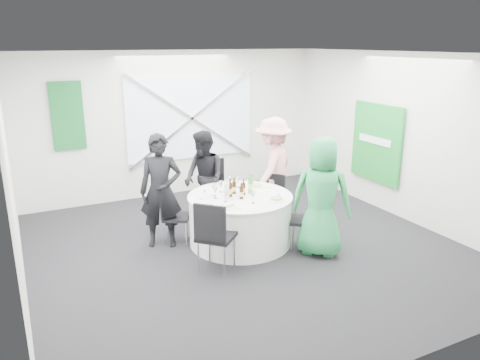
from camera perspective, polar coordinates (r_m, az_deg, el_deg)
name	(u,v)px	position (r m, az deg, el deg)	size (l,w,h in m)	color
floor	(246,248)	(7.05, 0.73, -8.24)	(6.00, 6.00, 0.00)	black
ceiling	(247,53)	(6.40, 0.83, 15.17)	(6.00, 6.00, 0.00)	white
wall_back	(176,124)	(9.29, -7.78, 6.79)	(6.00, 6.00, 0.00)	silver
wall_front	(407,231)	(4.27, 19.65, -5.85)	(6.00, 6.00, 0.00)	silver
wall_left	(11,184)	(5.89, -26.14, -0.49)	(6.00, 6.00, 0.00)	silver
wall_right	(405,138)	(8.36, 19.45, 4.90)	(6.00, 6.00, 0.00)	silver
window_panel	(191,118)	(9.34, -5.97, 7.52)	(2.60, 0.03, 1.60)	silver
window_brace_a	(192,118)	(9.30, -5.88, 7.49)	(0.05, 0.05, 3.16)	silver
window_brace_b	(192,118)	(9.30, -5.88, 7.49)	(0.05, 0.05, 3.16)	silver
green_banner	(67,116)	(8.77, -20.29, 7.33)	(0.55, 0.04, 1.20)	#125C23
green_sign	(376,143)	(8.78, 16.27, 4.37)	(0.05, 1.20, 1.40)	#198C2E
banquet_table	(240,219)	(7.06, 0.00, -4.82)	(1.56, 1.56, 0.76)	silver
chair_back	(214,184)	(8.05, -3.15, -0.49)	(0.50, 0.51, 1.01)	black
chair_back_left	(171,212)	(7.12, -8.41, -3.89)	(0.52, 0.52, 0.84)	black
chair_back_right	(272,195)	(7.86, 3.94, -1.84)	(0.52, 0.51, 0.82)	black
chair_front_right	(310,215)	(6.91, 8.57, -4.27)	(0.57, 0.56, 0.89)	black
chair_front_left	(214,232)	(6.09, -3.23, -6.33)	(0.64, 0.64, 1.00)	black
person_man_back_left	(161,191)	(6.94, -9.63, -1.34)	(0.62, 0.41, 1.70)	black
person_man_back	(204,178)	(7.75, -4.41, 0.23)	(0.76, 0.42, 1.57)	black
person_woman_pink	(273,168)	(8.02, 4.04, 1.46)	(1.13, 0.52, 1.74)	pink
person_woman_green	(321,197)	(6.66, 9.90, -2.04)	(0.84, 0.55, 1.72)	green
plate_back	(224,184)	(7.45, -2.00, -0.51)	(0.29, 0.29, 0.01)	white
plate_back_left	(204,196)	(6.91, -4.38, -1.94)	(0.27, 0.27, 0.01)	white
plate_back_right	(256,186)	(7.35, 2.00, -0.69)	(0.27, 0.27, 0.04)	white
plate_front_right	(276,199)	(6.75, 4.45, -2.32)	(0.25, 0.25, 0.04)	white
plate_front_left	(226,207)	(6.44, -1.76, -3.31)	(0.28, 0.28, 0.01)	white
napkin	(228,205)	(6.42, -1.49, -3.07)	(0.16, 0.11, 0.05)	silver
beer_bottle_a	(230,190)	(6.85, -1.21, -1.22)	(0.06, 0.06, 0.27)	#351D09
beer_bottle_b	(234,188)	(6.99, -0.71, -0.94)	(0.06, 0.06, 0.25)	#351D09
beer_bottle_c	(244,189)	(6.93, 0.43, -1.10)	(0.06, 0.06, 0.24)	#351D09
beer_bottle_d	(241,193)	(6.76, 0.17, -1.57)	(0.06, 0.06, 0.24)	#351D09
green_water_bottle	(251,185)	(7.01, 1.32, -0.61)	(0.08, 0.08, 0.32)	green
clear_water_bottle	(226,191)	(6.76, -1.66, -1.36)	(0.08, 0.08, 0.30)	silver
wine_glass_a	(215,190)	(6.78, -3.02, -1.23)	(0.07, 0.07, 0.17)	white
wine_glass_b	(230,180)	(7.27, -1.27, 0.02)	(0.07, 0.07, 0.17)	white
wine_glass_c	(238,180)	(7.26, -0.22, 0.01)	(0.07, 0.07, 0.17)	white
wine_glass_d	(253,195)	(6.57, 1.60, -1.80)	(0.07, 0.07, 0.17)	white
wine_glass_e	(214,188)	(6.89, -3.16, -0.95)	(0.07, 0.07, 0.17)	white
wine_glass_f	(226,193)	(6.63, -1.76, -1.64)	(0.07, 0.07, 0.17)	white
wine_glass_g	(221,184)	(7.05, -2.36, -0.52)	(0.07, 0.07, 0.17)	white
fork_a	(212,205)	(6.55, -3.47, -3.04)	(0.01, 0.15, 0.01)	silver
knife_a	(237,209)	(6.39, -0.40, -3.51)	(0.01, 0.15, 0.01)	silver
fork_b	(275,202)	(6.67, 4.28, -2.66)	(0.01, 0.15, 0.01)	silver
knife_b	(279,195)	(6.98, 4.73, -1.80)	(0.01, 0.15, 0.01)	silver
fork_c	(204,191)	(7.13, -4.37, -1.38)	(0.01, 0.15, 0.01)	silver
knife_c	(202,198)	(6.82, -4.70, -2.24)	(0.01, 0.15, 0.01)	silver
fork_d	(232,184)	(7.46, -1.04, -0.52)	(0.01, 0.15, 0.01)	silver
knife_d	(217,186)	(7.36, -2.81, -0.77)	(0.01, 0.15, 0.01)	silver
fork_e	(267,187)	(7.31, 3.33, -0.91)	(0.01, 0.15, 0.01)	silver
knife_e	(253,185)	(7.44, 1.66, -0.57)	(0.01, 0.15, 0.01)	silver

